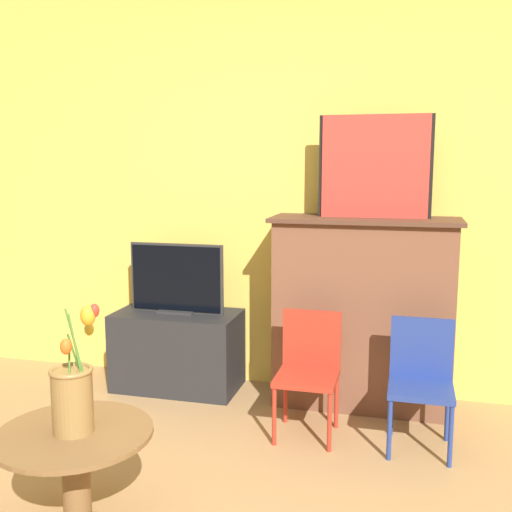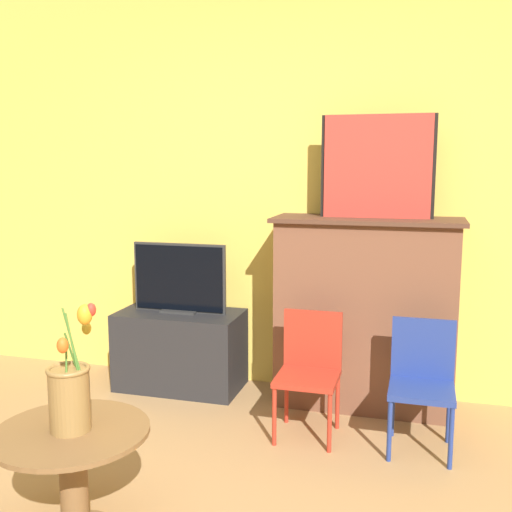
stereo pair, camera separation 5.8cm
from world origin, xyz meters
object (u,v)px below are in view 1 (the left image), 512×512
Objects in this scene: painting at (375,167)px; chair_red at (309,365)px; chair_blue at (421,376)px; tv_monitor at (177,279)px; vase_tulips at (73,393)px.

painting reaches higher than chair_red.
painting reaches higher than chair_blue.
tv_monitor reaches higher than vase_tulips.
painting is 2.15m from vase_tulips.
tv_monitor is 1.25× the size of vase_tulips.
chair_red is at bearing 178.91° from chair_blue.
vase_tulips is (0.24, -1.65, -0.12)m from tv_monitor.
tv_monitor is 0.94× the size of chair_blue.
chair_red and chair_blue have the same top height.
painting is at bearing 121.19° from chair_blue.
tv_monitor is 1.11m from chair_red.
chair_blue is at bearing -1.09° from chair_red.
vase_tulips reaches higher than chair_blue.
vase_tulips is (-1.31, -1.19, 0.23)m from chair_blue.
painting is at bearing 59.03° from vase_tulips.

